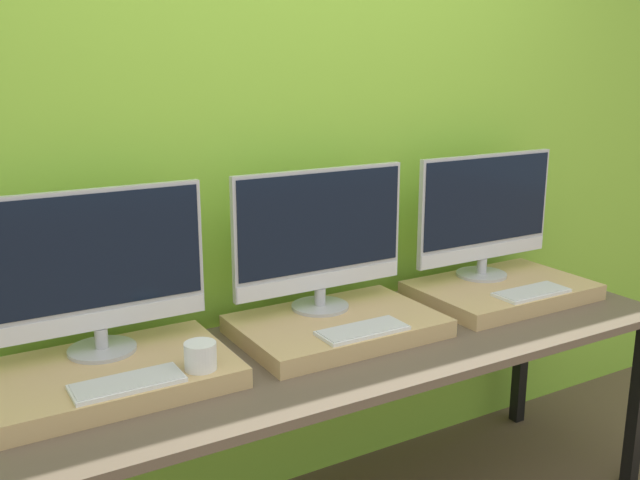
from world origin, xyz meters
TOP-DOWN VIEW (x-y plane):
  - wall_back at (0.00, 0.80)m, footprint 8.00×0.04m
  - workbench at (0.00, 0.37)m, footprint 2.42×0.73m
  - wooden_riser_left at (-0.77, 0.45)m, footprint 0.68×0.46m
  - monitor_left at (-0.77, 0.57)m, footprint 0.66×0.21m
  - keyboard_left at (-0.77, 0.30)m, footprint 0.30×0.13m
  - mug at (-0.56, 0.30)m, footprint 0.09×0.09m
  - wooden_riser_center at (0.00, 0.45)m, footprint 0.68×0.46m
  - monitor_center at (0.00, 0.57)m, footprint 0.66×0.21m
  - keyboard_center at (0.00, 0.30)m, footprint 0.30×0.13m
  - wooden_riser_right at (0.77, 0.45)m, footprint 0.68×0.46m
  - monitor_right at (0.77, 0.57)m, footprint 0.66×0.21m
  - keyboard_right at (0.77, 0.30)m, footprint 0.30×0.13m

SIDE VIEW (x-z plane):
  - workbench at x=0.00m, z-range 0.31..1.05m
  - wooden_riser_left at x=-0.77m, z-range 0.74..0.80m
  - wooden_riser_center at x=0.00m, z-range 0.74..0.80m
  - wooden_riser_right at x=0.77m, z-range 0.74..0.80m
  - keyboard_left at x=-0.77m, z-range 0.80..0.82m
  - keyboard_center at x=0.00m, z-range 0.80..0.82m
  - keyboard_right at x=0.77m, z-range 0.80..0.82m
  - mug at x=-0.56m, z-range 0.80..0.88m
  - monitor_left at x=-0.77m, z-range 0.82..1.32m
  - monitor_center at x=0.00m, z-range 0.82..1.32m
  - monitor_right at x=0.77m, z-range 0.82..1.32m
  - wall_back at x=0.00m, z-range 0.00..2.60m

